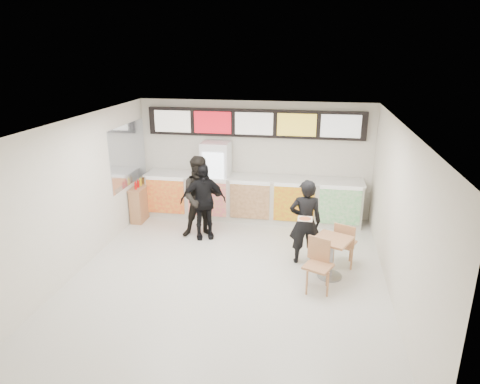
% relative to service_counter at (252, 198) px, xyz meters
% --- Properties ---
extents(floor, '(7.00, 7.00, 0.00)m').
position_rel_service_counter_xyz_m(floor, '(-0.00, -3.09, -0.57)').
color(floor, beige).
rests_on(floor, ground).
extents(ceiling, '(7.00, 7.00, 0.00)m').
position_rel_service_counter_xyz_m(ceiling, '(-0.00, -3.09, 2.43)').
color(ceiling, white).
rests_on(ceiling, wall_back).
extents(wall_back, '(6.00, 0.00, 6.00)m').
position_rel_service_counter_xyz_m(wall_back, '(-0.00, 0.41, 0.93)').
color(wall_back, silver).
rests_on(wall_back, floor).
extents(wall_left, '(0.00, 7.00, 7.00)m').
position_rel_service_counter_xyz_m(wall_left, '(-3.00, -3.09, 0.93)').
color(wall_left, silver).
rests_on(wall_left, floor).
extents(wall_right, '(0.00, 7.00, 7.00)m').
position_rel_service_counter_xyz_m(wall_right, '(3.00, -3.09, 0.93)').
color(wall_right, silver).
rests_on(wall_right, floor).
extents(service_counter, '(5.56, 0.77, 1.14)m').
position_rel_service_counter_xyz_m(service_counter, '(0.00, 0.00, 0.00)').
color(service_counter, silver).
rests_on(service_counter, floor).
extents(menu_board, '(5.50, 0.14, 0.70)m').
position_rel_service_counter_xyz_m(menu_board, '(0.00, 0.32, 1.88)').
color(menu_board, black).
rests_on(menu_board, wall_back).
extents(drinks_fridge, '(0.70, 0.67, 2.00)m').
position_rel_service_counter_xyz_m(drinks_fridge, '(-0.93, 0.02, 0.43)').
color(drinks_fridge, white).
rests_on(drinks_fridge, floor).
extents(mirror_panel, '(0.01, 2.00, 1.50)m').
position_rel_service_counter_xyz_m(mirror_panel, '(-2.99, -0.64, 1.18)').
color(mirror_panel, '#B2B7BF').
rests_on(mirror_panel, wall_left).
extents(customer_main, '(0.70, 0.51, 1.79)m').
position_rel_service_counter_xyz_m(customer_main, '(1.41, -2.18, 0.32)').
color(customer_main, black).
rests_on(customer_main, floor).
extents(customer_left, '(1.10, 0.96, 1.94)m').
position_rel_service_counter_xyz_m(customer_left, '(-1.00, -1.27, 0.40)').
color(customer_left, black).
rests_on(customer_left, floor).
extents(customer_mid, '(1.14, 0.76, 1.79)m').
position_rel_service_counter_xyz_m(customer_mid, '(-0.94, -1.33, 0.32)').
color(customer_mid, black).
rests_on(customer_mid, floor).
extents(pizza_slice, '(0.36, 0.36, 0.02)m').
position_rel_service_counter_xyz_m(pizza_slice, '(1.41, -2.63, 0.58)').
color(pizza_slice, beige).
rests_on(pizza_slice, customer_main).
extents(cafe_table, '(1.10, 1.69, 0.97)m').
position_rel_service_counter_xyz_m(cafe_table, '(1.94, -2.71, -0.01)').
color(cafe_table, tan).
rests_on(cafe_table, floor).
extents(condiment_ledge, '(0.32, 0.80, 1.06)m').
position_rel_service_counter_xyz_m(condiment_ledge, '(-2.82, -0.54, -0.12)').
color(condiment_ledge, tan).
rests_on(condiment_ledge, floor).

